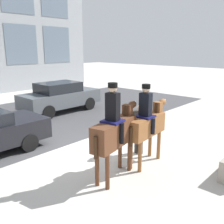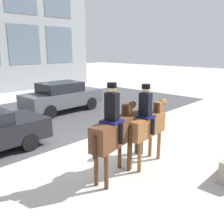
# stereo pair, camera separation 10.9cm
# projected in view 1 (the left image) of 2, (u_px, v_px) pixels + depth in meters

# --- Properties ---
(ground_plane) EXTENTS (80.00, 80.00, 0.00)m
(ground_plane) POSITION_uv_depth(u_px,v_px,m) (78.00, 148.00, 8.71)
(ground_plane) COLOR beige
(road_surface) EXTENTS (23.06, 8.50, 0.01)m
(road_surface) POSITION_uv_depth(u_px,v_px,m) (14.00, 122.00, 11.82)
(road_surface) COLOR #444447
(road_surface) RESTS_ON ground_plane
(mounted_horse_lead) EXTENTS (2.03, 0.73, 2.57)m
(mounted_horse_lead) POSITION_uv_depth(u_px,v_px,m) (115.00, 130.00, 6.44)
(mounted_horse_lead) COLOR #59331E
(mounted_horse_lead) RESTS_ON ground_plane
(mounted_horse_companion) EXTENTS (2.01, 0.65, 2.42)m
(mounted_horse_companion) POSITION_uv_depth(u_px,v_px,m) (147.00, 123.00, 7.29)
(mounted_horse_companion) COLOR brown
(mounted_horse_companion) RESTS_ON ground_plane
(pedestrian_bystander) EXTENTS (0.80, 0.61, 1.64)m
(pedestrian_bystander) POSITION_uv_depth(u_px,v_px,m) (139.00, 126.00, 8.04)
(pedestrian_bystander) COLOR #332D28
(pedestrian_bystander) RESTS_ON ground_plane
(street_car_far_lane) EXTENTS (4.37, 1.85, 1.62)m
(street_car_far_lane) POSITION_uv_depth(u_px,v_px,m) (60.00, 96.00, 13.58)
(street_car_far_lane) COLOR #51565B
(street_car_far_lane) RESTS_ON ground_plane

